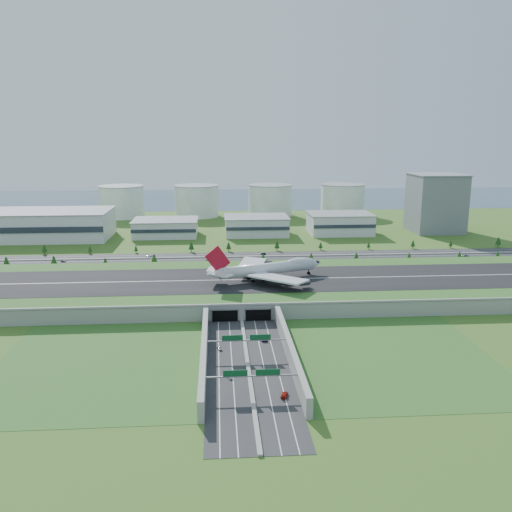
{
  "coord_description": "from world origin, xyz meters",
  "views": [
    {
      "loc": [
        -11.68,
        -313.45,
        94.51
      ],
      "look_at": [
        13.54,
        35.0,
        14.63
      ],
      "focal_mm": 38.0,
      "sensor_mm": 36.0,
      "label": 1
    }
  ],
  "objects": [
    {
      "name": "fuel_tank_b",
      "position": [
        -35.0,
        310.0,
        17.5
      ],
      "size": [
        50.0,
        50.0,
        35.0
      ],
      "primitive_type": "cylinder",
      "color": "silver",
      "rests_on": "ground"
    },
    {
      "name": "hangar_mid_c",
      "position": [
        105.0,
        190.0,
        9.5
      ],
      "size": [
        58.0,
        42.0,
        19.0
      ],
      "primitive_type": "cube",
      "color": "silver",
      "rests_on": "ground"
    },
    {
      "name": "boeing_747",
      "position": [
        17.41,
        0.2,
        14.71
      ],
      "size": [
        73.66,
        68.4,
        23.78
      ],
      "rotation": [
        0.0,
        0.0,
        0.35
      ],
      "color": "silver",
      "rests_on": "airfield_deck"
    },
    {
      "name": "bay_water",
      "position": [
        0.0,
        480.0,
        0.03
      ],
      "size": [
        1200.0,
        260.0,
        0.06
      ],
      "primitive_type": "cube",
      "color": "#334A61",
      "rests_on": "ground"
    },
    {
      "name": "car_4",
      "position": [
        -126.92,
        88.67,
        0.8
      ],
      "size": [
        4.18,
        2.26,
        1.35
      ],
      "primitive_type": "imported",
      "rotation": [
        0.0,
        0.0,
        1.4
      ],
      "color": "#5F5E63",
      "rests_on": "ground"
    },
    {
      "name": "fuel_tank_a",
      "position": [
        -120.0,
        310.0,
        17.5
      ],
      "size": [
        50.0,
        50.0,
        35.0
      ],
      "primitive_type": "cylinder",
      "color": "silver",
      "rests_on": "ground"
    },
    {
      "name": "office_tower",
      "position": [
        200.0,
        195.0,
        27.5
      ],
      "size": [
        46.0,
        46.0,
        55.0
      ],
      "primitive_type": "cube",
      "color": "slate",
      "rests_on": "ground"
    },
    {
      "name": "hangar_mid_b",
      "position": [
        25.0,
        190.0,
        8.5
      ],
      "size": [
        58.0,
        42.0,
        17.0
      ],
      "primitive_type": "cube",
      "color": "silver",
      "rests_on": "ground"
    },
    {
      "name": "underpass_road",
      "position": [
        0.0,
        -99.42,
        3.43
      ],
      "size": [
        38.8,
        120.4,
        8.0
      ],
      "color": "#28282B",
      "rests_on": "ground"
    },
    {
      "name": "north_expressway",
      "position": [
        0.0,
        95.0,
        0.06
      ],
      "size": [
        560.0,
        36.0,
        0.12
      ],
      "primitive_type": "cube",
      "color": "#28282B",
      "rests_on": "ground"
    },
    {
      "name": "car_5",
      "position": [
        24.15,
        102.81,
        0.82
      ],
      "size": [
        4.33,
        1.81,
        1.39
      ],
      "primitive_type": "imported",
      "rotation": [
        0.0,
        0.0,
        -1.49
      ],
      "color": "black",
      "rests_on": "ground"
    },
    {
      "name": "hangar_west",
      "position": [
        -170.0,
        185.0,
        12.5
      ],
      "size": [
        120.0,
        60.0,
        25.0
      ],
      "primitive_type": "cube",
      "color": "silver",
      "rests_on": "ground"
    },
    {
      "name": "fuel_tank_d",
      "position": [
        135.0,
        310.0,
        17.5
      ],
      "size": [
        50.0,
        50.0,
        35.0
      ],
      "primitive_type": "cylinder",
      "color": "silver",
      "rests_on": "ground"
    },
    {
      "name": "sign_gantry_far",
      "position": [
        0.0,
        -130.04,
        6.95
      ],
      "size": [
        38.7,
        0.7,
        9.8
      ],
      "color": "gray",
      "rests_on": "ground"
    },
    {
      "name": "car_7",
      "position": [
        -64.72,
        101.38,
        0.96
      ],
      "size": [
        6.0,
        2.98,
        1.68
      ],
      "primitive_type": "imported",
      "rotation": [
        0.0,
        0.0,
        -1.68
      ],
      "color": "white",
      "rests_on": "ground"
    },
    {
      "name": "car_0",
      "position": [
        -11.6,
        -87.26,
        0.81
      ],
      "size": [
        2.64,
        4.34,
        1.38
      ],
      "primitive_type": "imported",
      "rotation": [
        0.0,
        0.0,
        0.27
      ],
      "color": "#B6B5BA",
      "rests_on": "ground"
    },
    {
      "name": "car_3",
      "position": [
        11.81,
        -133.0,
        0.9
      ],
      "size": [
        3.72,
        5.76,
        1.55
      ],
      "primitive_type": "imported",
      "rotation": [
        0.0,
        0.0,
        2.83
      ],
      "color": "#AC1B0F",
      "rests_on": "ground"
    },
    {
      "name": "car_1",
      "position": [
        -7.91,
        -116.07,
        0.82
      ],
      "size": [
        2.88,
        4.5,
        1.4
      ],
      "primitive_type": "imported",
      "rotation": [
        0.0,
        0.0,
        0.36
      ],
      "color": "silver",
      "rests_on": "ground"
    },
    {
      "name": "hangar_mid_a",
      "position": [
        -60.0,
        190.0,
        7.5
      ],
      "size": [
        58.0,
        42.0,
        15.0
      ],
      "primitive_type": "cube",
      "color": "silver",
      "rests_on": "ground"
    },
    {
      "name": "car_6",
      "position": [
        181.02,
        85.31,
        0.92
      ],
      "size": [
        6.31,
        4.38,
        1.6
      ],
      "primitive_type": "imported",
      "rotation": [
        0.0,
        0.0,
        1.9
      ],
      "color": "#A6A5AA",
      "rests_on": "ground"
    },
    {
      "name": "fuel_tank_c",
      "position": [
        50.0,
        310.0,
        17.5
      ],
      "size": [
        50.0,
        50.0,
        35.0
      ],
      "primitive_type": "cylinder",
      "color": "silver",
      "rests_on": "ground"
    },
    {
      "name": "car_2",
      "position": [
        9.22,
        -77.23,
        0.95
      ],
      "size": [
        3.04,
        6.08,
        1.65
      ],
      "primitive_type": "imported",
      "rotation": [
        0.0,
        0.0,
        3.09
      ],
      "color": "#130E49",
      "rests_on": "ground"
    },
    {
      "name": "tree_row",
      "position": [
        -3.05,
        94.65,
        4.7
      ],
      "size": [
        500.38,
        48.7,
        8.41
      ],
      "color": "#3D2819",
      "rests_on": "ground"
    },
    {
      "name": "airfield_deck",
      "position": [
        0.0,
        -0.09,
        4.12
      ],
      "size": [
        520.0,
        100.0,
        9.2
      ],
      "color": "gray",
      "rests_on": "ground"
    },
    {
      "name": "sign_gantry_near",
      "position": [
        0.0,
        -95.04,
        6.95
      ],
      "size": [
        38.7,
        0.7,
        9.8
      ],
      "color": "gray",
      "rests_on": "ground"
    },
    {
      "name": "ground",
      "position": [
        0.0,
        0.0,
        0.0
      ],
      "size": [
        1200.0,
        1200.0,
        0.0
      ],
      "primitive_type": "plane",
      "color": "#2F5B1C",
      "rests_on": "ground"
    }
  ]
}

